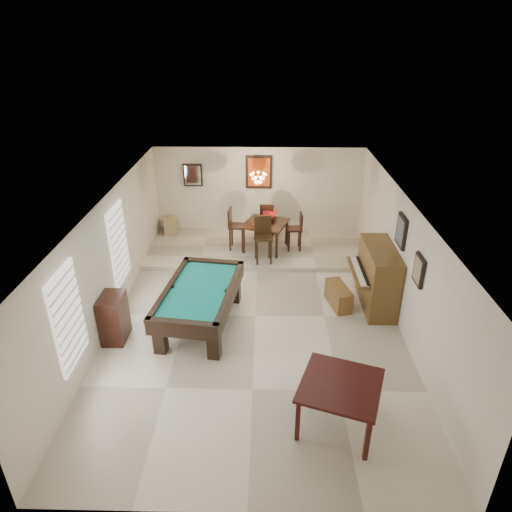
{
  "coord_description": "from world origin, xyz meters",
  "views": [
    {
      "loc": [
        0.19,
        -8.25,
        5.59
      ],
      "look_at": [
        0.0,
        0.6,
        1.15
      ],
      "focal_mm": 32.0,
      "sensor_mm": 36.0,
      "label": 1
    }
  ],
  "objects_px": {
    "piano_bench": "(338,296)",
    "apothecary_chest": "(114,318)",
    "dining_chair_east": "(294,232)",
    "square_table": "(339,404)",
    "pool_table": "(200,307)",
    "dining_chair_west": "(237,229)",
    "chandelier": "(258,175)",
    "upright_piano": "(370,277)",
    "dining_chair_south": "(263,240)",
    "flower_vase": "(266,215)",
    "corner_bench": "(170,226)",
    "dining_table": "(265,234)",
    "dining_chair_north": "(267,220)"
  },
  "relations": [
    {
      "from": "dining_chair_west",
      "to": "chandelier",
      "type": "relative_size",
      "value": 1.91
    },
    {
      "from": "dining_table",
      "to": "flower_vase",
      "type": "relative_size",
      "value": 4.99
    },
    {
      "from": "upright_piano",
      "to": "piano_bench",
      "type": "bearing_deg",
      "value": -174.05
    },
    {
      "from": "dining_table",
      "to": "flower_vase",
      "type": "bearing_deg",
      "value": 0.0
    },
    {
      "from": "square_table",
      "to": "piano_bench",
      "type": "xyz_separation_m",
      "value": [
        0.49,
        3.45,
        -0.16
      ]
    },
    {
      "from": "apothecary_chest",
      "to": "dining_chair_east",
      "type": "bearing_deg",
      "value": 46.67
    },
    {
      "from": "chandelier",
      "to": "apothecary_chest",
      "type": "bearing_deg",
      "value": -124.28
    },
    {
      "from": "piano_bench",
      "to": "apothecary_chest",
      "type": "xyz_separation_m",
      "value": [
        -4.61,
        -1.32,
        0.25
      ]
    },
    {
      "from": "flower_vase",
      "to": "dining_table",
      "type": "bearing_deg",
      "value": 0.0
    },
    {
      "from": "chandelier",
      "to": "pool_table",
      "type": "bearing_deg",
      "value": -107.8
    },
    {
      "from": "square_table",
      "to": "dining_chair_south",
      "type": "bearing_deg",
      "value": 102.65
    },
    {
      "from": "dining_chair_south",
      "to": "chandelier",
      "type": "height_order",
      "value": "chandelier"
    },
    {
      "from": "dining_chair_west",
      "to": "corner_bench",
      "type": "height_order",
      "value": "dining_chair_west"
    },
    {
      "from": "pool_table",
      "to": "dining_table",
      "type": "height_order",
      "value": "dining_table"
    },
    {
      "from": "pool_table",
      "to": "piano_bench",
      "type": "bearing_deg",
      "value": 22.46
    },
    {
      "from": "flower_vase",
      "to": "chandelier",
      "type": "height_order",
      "value": "chandelier"
    },
    {
      "from": "flower_vase",
      "to": "square_table",
      "type": "bearing_deg",
      "value": -79.38
    },
    {
      "from": "piano_bench",
      "to": "flower_vase",
      "type": "relative_size",
      "value": 4.07
    },
    {
      "from": "dining_chair_south",
      "to": "corner_bench",
      "type": "xyz_separation_m",
      "value": [
        -2.79,
        1.81,
        -0.39
      ]
    },
    {
      "from": "dining_chair_south",
      "to": "square_table",
      "type": "bearing_deg",
      "value": -84.36
    },
    {
      "from": "piano_bench",
      "to": "dining_chair_south",
      "type": "xyz_separation_m",
      "value": [
        -1.69,
        1.88,
        0.48
      ]
    },
    {
      "from": "apothecary_chest",
      "to": "dining_table",
      "type": "height_order",
      "value": "dining_table"
    },
    {
      "from": "dining_chair_north",
      "to": "dining_table",
      "type": "bearing_deg",
      "value": 91.76
    },
    {
      "from": "flower_vase",
      "to": "piano_bench",
      "type": "bearing_deg",
      "value": -58.52
    },
    {
      "from": "pool_table",
      "to": "dining_chair_west",
      "type": "relative_size",
      "value": 2.21
    },
    {
      "from": "pool_table",
      "to": "flower_vase",
      "type": "xyz_separation_m",
      "value": [
        1.33,
        3.46,
        0.69
      ]
    },
    {
      "from": "piano_bench",
      "to": "apothecary_chest",
      "type": "distance_m",
      "value": 4.8
    },
    {
      "from": "pool_table",
      "to": "dining_chair_east",
      "type": "relative_size",
      "value": 2.44
    },
    {
      "from": "chandelier",
      "to": "dining_chair_south",
      "type": "bearing_deg",
      "value": -79.71
    },
    {
      "from": "upright_piano",
      "to": "dining_chair_south",
      "type": "xyz_separation_m",
      "value": [
        -2.36,
        1.81,
        0.03
      ]
    },
    {
      "from": "upright_piano",
      "to": "pool_table",
      "type": "bearing_deg",
      "value": -166.77
    },
    {
      "from": "corner_bench",
      "to": "dining_table",
      "type": "bearing_deg",
      "value": -19.78
    },
    {
      "from": "piano_bench",
      "to": "dining_chair_north",
      "type": "xyz_separation_m",
      "value": [
        -1.59,
        3.44,
        0.41
      ]
    },
    {
      "from": "piano_bench",
      "to": "corner_bench",
      "type": "distance_m",
      "value": 5.8
    },
    {
      "from": "apothecary_chest",
      "to": "pool_table",
      "type": "bearing_deg",
      "value": 18.05
    },
    {
      "from": "piano_bench",
      "to": "dining_chair_east",
      "type": "relative_size",
      "value": 0.84
    },
    {
      "from": "square_table",
      "to": "flower_vase",
      "type": "distance_m",
      "value": 6.27
    },
    {
      "from": "dining_chair_west",
      "to": "pool_table",
      "type": "bearing_deg",
      "value": 176.27
    },
    {
      "from": "dining_chair_east",
      "to": "square_table",
      "type": "bearing_deg",
      "value": 0.88
    },
    {
      "from": "upright_piano",
      "to": "apothecary_chest",
      "type": "relative_size",
      "value": 1.7
    },
    {
      "from": "apothecary_chest",
      "to": "flower_vase",
      "type": "xyz_separation_m",
      "value": [
        2.97,
        4.0,
        0.63
      ]
    },
    {
      "from": "upright_piano",
      "to": "piano_bench",
      "type": "height_order",
      "value": "upright_piano"
    },
    {
      "from": "piano_bench",
      "to": "chandelier",
      "type": "bearing_deg",
      "value": 123.97
    },
    {
      "from": "square_table",
      "to": "dining_chair_south",
      "type": "height_order",
      "value": "dining_chair_south"
    },
    {
      "from": "chandelier",
      "to": "dining_table",
      "type": "bearing_deg",
      "value": -15.83
    },
    {
      "from": "square_table",
      "to": "piano_bench",
      "type": "bearing_deg",
      "value": 81.89
    },
    {
      "from": "dining_chair_south",
      "to": "chandelier",
      "type": "xyz_separation_m",
      "value": [
        -0.15,
        0.85,
        1.48
      ]
    },
    {
      "from": "pool_table",
      "to": "dining_table",
      "type": "relative_size",
      "value": 2.36
    },
    {
      "from": "pool_table",
      "to": "apothecary_chest",
      "type": "relative_size",
      "value": 2.59
    },
    {
      "from": "piano_bench",
      "to": "dining_chair_east",
      "type": "height_order",
      "value": "dining_chair_east"
    }
  ]
}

